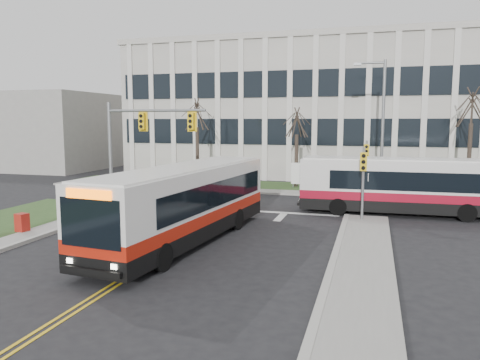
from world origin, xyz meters
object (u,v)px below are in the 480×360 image
bus_main (185,205)px  bus_cross (407,188)px  newspaper_box_red (22,224)px  streetlight (380,120)px  directory_sign (301,174)px

bus_main → bus_cross: bearing=48.8°
bus_cross → newspaper_box_red: (-17.06, -9.44, -1.04)m
streetlight → directory_sign: size_ratio=4.60×
streetlight → newspaper_box_red: 22.95m
bus_main → newspaper_box_red: bearing=-168.5°
streetlight → bus_main: size_ratio=0.78×
streetlight → bus_main: streetlight is taller
directory_sign → bus_cross: bearing=-48.9°
bus_cross → newspaper_box_red: bearing=-62.3°
bus_main → bus_cross: size_ratio=1.04×
newspaper_box_red → directory_sign: bearing=71.2°
bus_main → streetlight: bearing=68.7°
bus_cross → bus_main: bearing=-48.5°
bus_cross → newspaper_box_red: 19.53m
newspaper_box_red → streetlight: bearing=57.2°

